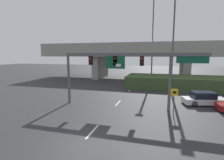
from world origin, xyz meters
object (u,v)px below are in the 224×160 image
object	(u,v)px
speed_limit_sign	(174,98)
parked_sedan_near_right	(204,99)
highway_light_pole_far	(173,41)
highway_light_pole_near	(153,38)
signal_gantry	(126,64)

from	to	relation	value
speed_limit_sign	parked_sedan_near_right	size ratio (longest dim) A/B	0.53
speed_limit_sign	highway_light_pole_far	world-z (taller)	highway_light_pole_far
highway_light_pole_near	highway_light_pole_far	xyz separation A→B (m)	(3.37, -8.58, -1.24)
signal_gantry	speed_limit_sign	distance (m)	5.69
signal_gantry	parked_sedan_near_right	xyz separation A→B (m)	(8.11, 3.19, -3.88)
signal_gantry	highway_light_pole_far	bearing A→B (deg)	63.27
highway_light_pole_near	parked_sedan_near_right	distance (m)	18.45
speed_limit_sign	highway_light_pole_far	size ratio (longest dim) A/B	0.18
highway_light_pole_far	signal_gantry	bearing A→B (deg)	-116.73
speed_limit_sign	highway_light_pole_near	size ratio (longest dim) A/B	0.15
highway_light_pole_near	parked_sedan_near_right	size ratio (longest dim) A/B	3.49
speed_limit_sign	parked_sedan_near_right	xyz separation A→B (m)	(3.42, 4.55, -0.97)
highway_light_pole_far	speed_limit_sign	bearing A→B (deg)	-91.61
signal_gantry	highway_light_pole_near	world-z (taller)	highway_light_pole_near
speed_limit_sign	parked_sedan_near_right	distance (m)	5.78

